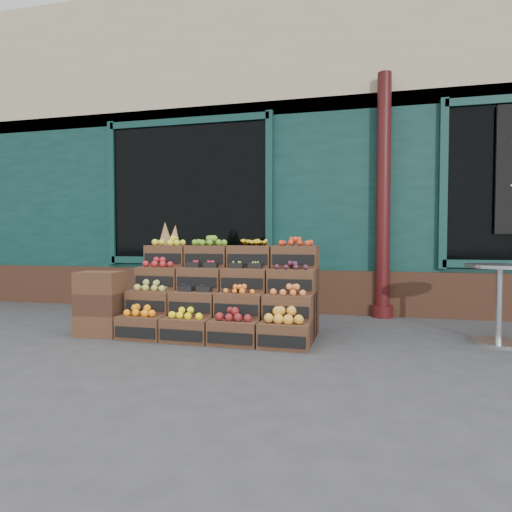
# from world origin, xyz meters

# --- Properties ---
(ground) EXTENTS (60.00, 60.00, 0.00)m
(ground) POSITION_xyz_m (0.00, 0.00, 0.00)
(ground) COLOR #373739
(ground) RESTS_ON ground
(shop_facade) EXTENTS (12.00, 6.24, 4.80)m
(shop_facade) POSITION_xyz_m (0.00, 5.11, 2.40)
(shop_facade) COLOR #0E322E
(shop_facade) RESTS_ON ground
(crate_display) EXTENTS (2.00, 1.00, 1.24)m
(crate_display) POSITION_xyz_m (-0.54, 0.59, 0.38)
(crate_display) COLOR #492D1D
(crate_display) RESTS_ON ground
(spare_crates) EXTENTS (0.47, 0.34, 0.69)m
(spare_crates) POSITION_xyz_m (-1.80, 0.21, 0.34)
(spare_crates) COLOR #492D1D
(spare_crates) RESTS_ON ground
(bistro_table) EXTENTS (0.63, 0.63, 0.79)m
(bistro_table) POSITION_xyz_m (2.23, 0.77, 0.49)
(bistro_table) COLOR #B6B8BD
(bistro_table) RESTS_ON ground
(shopkeeper) EXTENTS (0.84, 0.71, 1.97)m
(shopkeeper) POSITION_xyz_m (-1.62, 2.60, 0.99)
(shopkeeper) COLOR #1A5C2F
(shopkeeper) RESTS_ON ground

